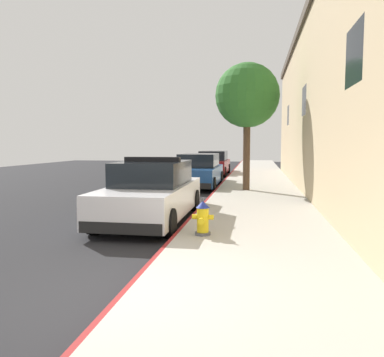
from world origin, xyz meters
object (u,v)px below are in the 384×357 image
police_cruiser (152,193)px  parked_car_silver_ahead (199,171)px  fire_hydrant (203,218)px  parked_car_dark_far (213,164)px  street_tree (247,96)px

police_cruiser → parked_car_silver_ahead: bearing=89.8°
police_cruiser → fire_hydrant: 2.65m
police_cruiser → parked_car_dark_far: bearing=90.4°
police_cruiser → parked_car_silver_ahead: (0.03, 8.04, -0.00)m
police_cruiser → street_tree: size_ratio=0.96×
parked_car_silver_ahead → parked_car_dark_far: bearing=91.0°
fire_hydrant → police_cruiser: bearing=128.3°
police_cruiser → fire_hydrant: police_cruiser is taller
police_cruiser → parked_car_dark_far: (-0.09, 15.27, -0.00)m
parked_car_silver_ahead → fire_hydrant: size_ratio=6.37×
police_cruiser → street_tree: street_tree is taller
parked_car_silver_ahead → parked_car_dark_far: 7.23m
parked_car_silver_ahead → parked_car_dark_far: same height
police_cruiser → parked_car_silver_ahead: 8.04m
parked_car_dark_far → fire_hydrant: bearing=-84.3°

